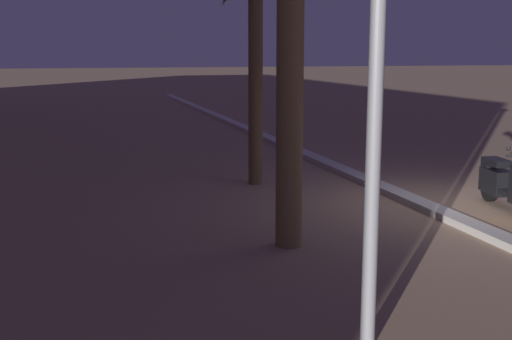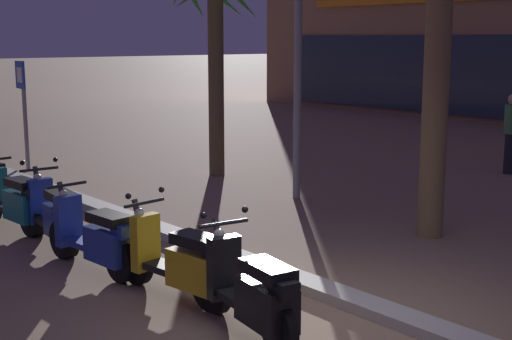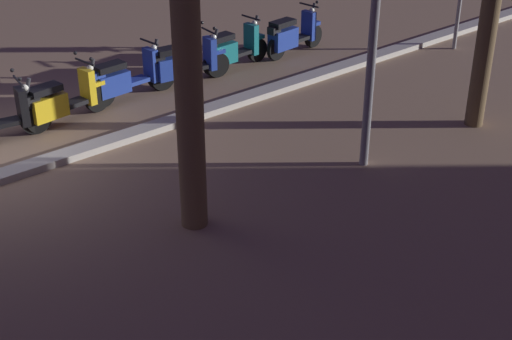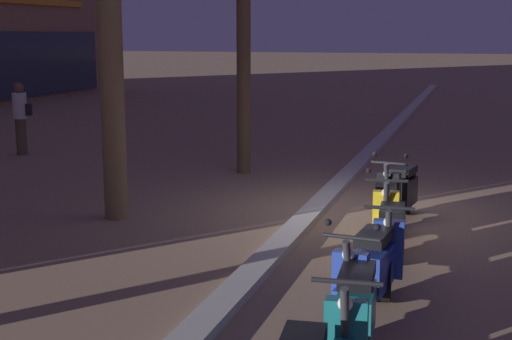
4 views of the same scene
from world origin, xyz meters
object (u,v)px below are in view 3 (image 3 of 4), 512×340
at_px(scooter_blue_tail_end, 184,63).
at_px(scooter_blue_second_in_line, 125,78).
at_px(scooter_yellow_last_in_row, 61,101).
at_px(scooter_teal_mid_front, 231,50).
at_px(scooter_blue_gap_after_mid, 291,35).

xyz_separation_m(scooter_blue_tail_end, scooter_blue_second_in_line, (1.33, -0.09, -0.01)).
xyz_separation_m(scooter_blue_second_in_line, scooter_yellow_last_in_row, (1.47, 0.25, 0.00)).
relative_size(scooter_teal_mid_front, scooter_yellow_last_in_row, 1.01).
xyz_separation_m(scooter_blue_gap_after_mid, scooter_yellow_last_in_row, (5.73, 0.13, -0.02)).
bearing_deg(scooter_teal_mid_front, scooter_blue_second_in_line, -0.25).
bearing_deg(scooter_blue_second_in_line, scooter_teal_mid_front, 179.75).
bearing_deg(scooter_blue_tail_end, scooter_blue_gap_after_mid, 179.43).
bearing_deg(scooter_yellow_last_in_row, scooter_blue_tail_end, -176.79).
height_order(scooter_blue_second_in_line, scooter_yellow_last_in_row, scooter_yellow_last_in_row).
xyz_separation_m(scooter_blue_gap_after_mid, scooter_blue_tail_end, (2.92, -0.03, -0.00)).
height_order(scooter_blue_gap_after_mid, scooter_blue_tail_end, same).
relative_size(scooter_blue_tail_end, scooter_yellow_last_in_row, 1.02).
relative_size(scooter_blue_gap_after_mid, scooter_teal_mid_front, 0.99).
bearing_deg(scooter_yellow_last_in_row, scooter_blue_second_in_line, -170.53).
relative_size(scooter_blue_gap_after_mid, scooter_yellow_last_in_row, 1.00).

